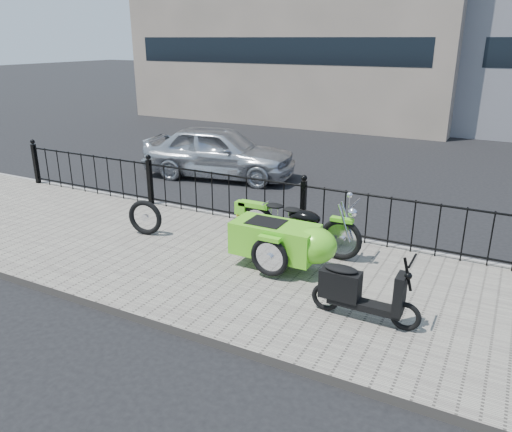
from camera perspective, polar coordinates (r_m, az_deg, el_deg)
The scene contains 8 objects.
ground at distance 8.15m, azimuth 1.73°, elevation -5.53°, with size 120.00×120.00×0.00m, color black.
sidewalk at distance 7.72m, azimuth 0.08°, elevation -6.53°, with size 30.00×3.80×0.12m, color slate.
curb at distance 9.34m, azimuth 5.64°, elevation -1.84°, with size 30.00×0.10×0.12m, color gray.
iron_fence at distance 9.04m, azimuth 5.41°, elevation 0.98°, with size 14.11×0.11×1.08m.
motorcycle_sidecar at distance 7.64m, azimuth 3.83°, elevation -2.49°, with size 2.28×1.48×0.98m.
scooter at distance 6.42m, azimuth 11.52°, elevation -8.47°, with size 1.40×0.41×0.95m.
spare_tire at distance 9.13m, azimuth -12.55°, elevation -0.17°, with size 0.65×0.65×0.09m, color black.
sedan_car at distance 13.12m, azimuth -4.24°, elevation 7.33°, with size 1.60×3.97×1.35m, color silver.
Camera 1 is at (3.23, -6.63, 3.47)m, focal length 35.00 mm.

